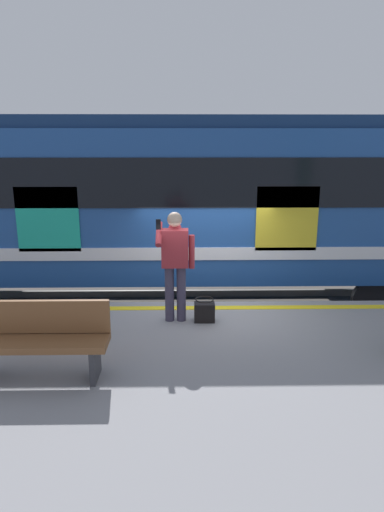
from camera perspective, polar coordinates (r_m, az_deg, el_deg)
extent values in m
plane|color=#4C4742|center=(8.07, 1.88, -12.31)|extent=(24.63, 24.63, 0.00)
cube|color=gray|center=(5.73, 3.18, -18.97)|extent=(13.79, 4.84, 0.96)
cube|color=yellow|center=(7.40, 2.06, -6.72)|extent=(13.52, 0.16, 0.01)
cube|color=slate|center=(9.39, 1.43, -7.76)|extent=(17.93, 0.08, 0.16)
cube|color=slate|center=(10.73, 1.11, -4.85)|extent=(17.93, 0.08, 0.16)
cube|color=#1E478C|center=(9.48, -2.85, 7.09)|extent=(12.58, 2.77, 2.93)
cube|color=navy|center=(9.41, -2.97, 16.70)|extent=(12.33, 2.55, 0.24)
cube|color=black|center=(8.04, -3.20, 9.42)|extent=(11.95, 0.03, 0.90)
cube|color=silver|center=(8.26, -3.08, 0.27)|extent=(11.95, 0.03, 0.24)
cube|color=gold|center=(8.33, 12.22, 4.72)|extent=(1.15, 0.02, 1.20)
cube|color=#19A58C|center=(8.49, -18.21, 4.50)|extent=(1.15, 0.02, 1.20)
cylinder|color=black|center=(11.79, -22.83, -1.68)|extent=(0.84, 0.12, 0.84)
cylinder|color=black|center=(9.61, 22.34, -5.17)|extent=(0.84, 0.12, 0.84)
cylinder|color=black|center=(11.58, 18.12, -1.54)|extent=(0.84, 0.12, 0.84)
cylinder|color=#383347|center=(6.77, -1.40, -4.90)|extent=(0.14, 0.14, 0.87)
cylinder|color=#383347|center=(6.77, -2.93, -4.90)|extent=(0.14, 0.14, 0.87)
cube|color=maroon|center=(6.56, -2.23, 1.03)|extent=(0.40, 0.24, 0.57)
sphere|color=maroon|center=(6.66, -2.22, 3.55)|extent=(0.20, 0.20, 0.20)
sphere|color=beige|center=(6.48, -2.26, 4.75)|extent=(0.22, 0.22, 0.22)
cylinder|color=maroon|center=(6.58, -0.04, 0.56)|extent=(0.09, 0.09, 0.51)
cylinder|color=maroon|center=(6.44, -4.31, 2.87)|extent=(0.09, 0.42, 0.33)
cube|color=black|center=(6.32, -4.39, 4.10)|extent=(0.07, 0.02, 0.15)
cube|color=black|center=(6.83, 1.62, -7.29)|extent=(0.31, 0.19, 0.30)
torus|color=black|center=(6.75, 1.63, -5.66)|extent=(0.29, 0.29, 0.02)
cube|color=brown|center=(5.44, -19.35, -10.61)|extent=(1.61, 0.44, 0.08)
cube|color=brown|center=(5.51, -18.96, -7.43)|extent=(1.61, 0.06, 0.40)
cube|color=#333338|center=(5.37, -12.45, -13.09)|extent=(0.06, 0.40, 0.45)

